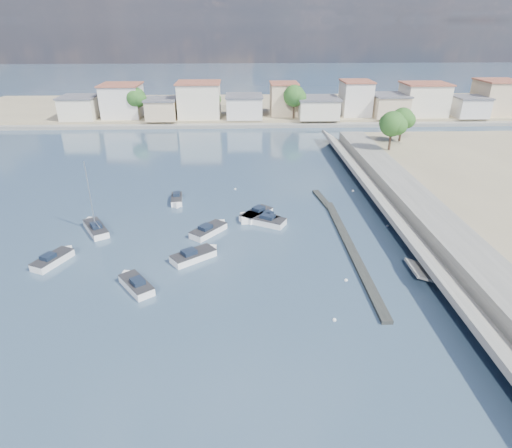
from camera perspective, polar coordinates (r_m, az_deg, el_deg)
The scene contains 17 objects.
ground at distance 75.16m, azimuth 1.88°, elevation 7.57°, with size 400.00×400.00×0.00m, color #2E445C.
seawall_walkway at distance 54.94m, azimuth 23.56°, elevation -0.63°, with size 5.00×90.00×1.80m, color slate.
breakwater at distance 51.08m, azimuth 11.73°, elevation -1.78°, with size 2.00×31.02×0.35m.
far_shore_land at distance 125.46m, azimuth 0.23°, elevation 15.21°, with size 160.00×40.00×1.40m, color gray.
far_shore_quay at distance 104.95m, azimuth 0.72°, elevation 13.00°, with size 160.00×2.50×0.80m, color slate.
far_town at distance 110.91m, azimuth 6.33°, elevation 15.92°, with size 113.01×12.80×8.35m.
shore_trees at distance 101.77m, azimuth 5.70°, elevation 15.83°, with size 74.56×38.32×7.92m.
motorboat_a at distance 42.75m, azimuth -15.78°, elevation -7.74°, with size 4.01×4.54×1.48m.
motorboat_b at distance 46.34m, azimuth -8.06°, elevation -4.18°, with size 4.98×4.37×1.48m.
motorboat_c at distance 53.90m, azimuth 0.75°, elevation 0.54°, with size 5.90×4.47×1.48m.
motorboat_d at distance 55.25m, azimuth -0.12°, elevation 1.19°, with size 4.56×4.83×1.48m.
motorboat_e at distance 49.98m, azimuth -25.28°, elevation -4.25°, with size 3.50×4.89×1.48m.
motorboat_f at distance 54.87m, azimuth 1.26°, elevation 1.00°, with size 3.53×3.71×1.48m.
motorboat_g at distance 60.99m, azimuth -10.52°, elevation 3.16°, with size 1.91×4.40×1.48m.
motorboat_h at distance 51.62m, azimuth -6.16°, elevation -0.80°, with size 4.47×4.90×1.48m.
sailboat at distance 55.33m, azimuth -20.64°, elevation -0.47°, with size 4.26×5.43×9.00m.
mooring_buoys at distance 53.03m, azimuth 8.41°, elevation -0.58°, with size 19.34×32.03×0.34m.
Camera 1 is at (-5.15, -31.33, 23.13)m, focal length 30.00 mm.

